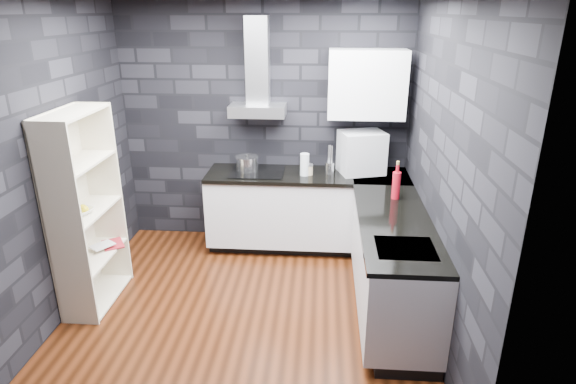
# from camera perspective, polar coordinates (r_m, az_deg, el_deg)

# --- Properties ---
(ground) EXTENTS (3.20, 3.20, 0.00)m
(ground) POSITION_cam_1_polar(r_m,az_deg,el_deg) (4.55, -4.97, -13.81)
(ground) COLOR #441D0C
(wall_back) EXTENTS (3.20, 0.05, 2.70)m
(wall_back) POSITION_cam_1_polar(r_m,az_deg,el_deg) (5.49, -2.77, 7.89)
(wall_back) COLOR black
(wall_back) RESTS_ON ground
(wall_front) EXTENTS (3.20, 0.05, 2.70)m
(wall_front) POSITION_cam_1_polar(r_m,az_deg,el_deg) (2.49, -11.80, -9.27)
(wall_front) COLOR black
(wall_front) RESTS_ON ground
(wall_left) EXTENTS (0.05, 3.20, 2.70)m
(wall_left) POSITION_cam_1_polar(r_m,az_deg,el_deg) (4.50, -26.43, 2.79)
(wall_left) COLOR black
(wall_left) RESTS_ON ground
(wall_right) EXTENTS (0.05, 3.20, 2.70)m
(wall_right) POSITION_cam_1_polar(r_m,az_deg,el_deg) (4.00, 18.03, 1.91)
(wall_right) COLOR black
(wall_right) RESTS_ON ground
(toekick_back) EXTENTS (2.18, 0.50, 0.10)m
(toekick_back) POSITION_cam_1_polar(r_m,az_deg,el_deg) (5.63, 2.20, -5.87)
(toekick_back) COLOR black
(toekick_back) RESTS_ON ground
(toekick_right) EXTENTS (0.50, 1.78, 0.10)m
(toekick_right) POSITION_cam_1_polar(r_m,az_deg,el_deg) (4.60, 12.38, -13.03)
(toekick_right) COLOR black
(toekick_right) RESTS_ON ground
(counter_back_cab) EXTENTS (2.20, 0.60, 0.76)m
(counter_back_cab) POSITION_cam_1_polar(r_m,az_deg,el_deg) (5.41, 2.25, -1.99)
(counter_back_cab) COLOR silver
(counter_back_cab) RESTS_ON ground
(counter_right_cab) EXTENTS (0.60, 1.80, 0.76)m
(counter_right_cab) POSITION_cam_1_polar(r_m,az_deg,el_deg) (4.38, 12.29, -8.35)
(counter_right_cab) COLOR silver
(counter_right_cab) RESTS_ON ground
(counter_back_top) EXTENTS (2.20, 0.62, 0.04)m
(counter_back_top) POSITION_cam_1_polar(r_m,az_deg,el_deg) (5.26, 2.31, 1.99)
(counter_back_top) COLOR black
(counter_back_top) RESTS_ON counter_back_cab
(counter_right_top) EXTENTS (0.62, 1.80, 0.04)m
(counter_right_top) POSITION_cam_1_polar(r_m,az_deg,el_deg) (4.20, 12.57, -3.57)
(counter_right_top) COLOR black
(counter_right_top) RESTS_ON counter_right_cab
(counter_corner_top) EXTENTS (0.62, 0.62, 0.04)m
(counter_corner_top) POSITION_cam_1_polar(r_m,az_deg,el_deg) (5.31, 10.98, 1.78)
(counter_corner_top) COLOR black
(counter_corner_top) RESTS_ON counter_right_cab
(hood_body) EXTENTS (0.60, 0.34, 0.12)m
(hood_body) POSITION_cam_1_polar(r_m,az_deg,el_deg) (5.26, -3.61, 9.65)
(hood_body) COLOR silver
(hood_body) RESTS_ON wall_back
(hood_chimney) EXTENTS (0.24, 0.20, 0.90)m
(hood_chimney) POSITION_cam_1_polar(r_m,az_deg,el_deg) (5.26, -3.63, 15.25)
(hood_chimney) COLOR silver
(hood_chimney) RESTS_ON hood_body
(upper_cabinet) EXTENTS (0.80, 0.35, 0.70)m
(upper_cabinet) POSITION_cam_1_polar(r_m,az_deg,el_deg) (5.18, 9.33, 12.50)
(upper_cabinet) COLOR white
(upper_cabinet) RESTS_ON wall_back
(cooktop) EXTENTS (0.58, 0.50, 0.01)m
(cooktop) POSITION_cam_1_polar(r_m,az_deg,el_deg) (5.31, -3.64, 2.43)
(cooktop) COLOR black
(cooktop) RESTS_ON counter_back_top
(sink_rim) EXTENTS (0.44, 0.40, 0.01)m
(sink_rim) POSITION_cam_1_polar(r_m,az_deg,el_deg) (3.75, 13.75, -6.52)
(sink_rim) COLOR silver
(sink_rim) RESTS_ON counter_right_top
(pot) EXTENTS (0.29, 0.29, 0.14)m
(pot) POSITION_cam_1_polar(r_m,az_deg,el_deg) (5.32, -4.86, 3.32)
(pot) COLOR silver
(pot) RESTS_ON cooktop
(glass_vase) EXTENTS (0.12, 0.12, 0.24)m
(glass_vase) POSITION_cam_1_polar(r_m,az_deg,el_deg) (5.17, 1.98, 3.27)
(glass_vase) COLOR white
(glass_vase) RESTS_ON counter_back_top
(storage_jar) EXTENTS (0.11, 0.11, 0.10)m
(storage_jar) POSITION_cam_1_polar(r_m,az_deg,el_deg) (5.20, 2.50, 2.60)
(storage_jar) COLOR tan
(storage_jar) RESTS_ON counter_back_top
(utensil_crock) EXTENTS (0.10, 0.10, 0.13)m
(utensil_crock) POSITION_cam_1_polar(r_m,az_deg,el_deg) (5.25, 4.94, 2.86)
(utensil_crock) COLOR silver
(utensil_crock) RESTS_ON counter_back_top
(appliance_garage) EXTENTS (0.54, 0.47, 0.46)m
(appliance_garage) POSITION_cam_1_polar(r_m,az_deg,el_deg) (5.29, 8.71, 4.64)
(appliance_garage) COLOR silver
(appliance_garage) RESTS_ON counter_back_top
(red_bottle) EXTENTS (0.09, 0.09, 0.26)m
(red_bottle) POSITION_cam_1_polar(r_m,az_deg,el_deg) (4.63, 12.69, 0.76)
(red_bottle) COLOR #A50F1D
(red_bottle) RESTS_ON counter_right_top
(bookshelf) EXTENTS (0.53, 0.86, 1.80)m
(bookshelf) POSITION_cam_1_polar(r_m,az_deg,el_deg) (4.63, -22.80, -2.16)
(bookshelf) COLOR beige
(bookshelf) RESTS_ON ground
(fruit_bowl) EXTENTS (0.24, 0.24, 0.05)m
(fruit_bowl) POSITION_cam_1_polar(r_m,az_deg,el_deg) (4.55, -23.29, -2.10)
(fruit_bowl) COLOR white
(fruit_bowl) RESTS_ON bookshelf
(book_red) EXTENTS (0.17, 0.12, 0.25)m
(book_red) POSITION_cam_1_polar(r_m,az_deg,el_deg) (4.89, -21.24, -4.89)
(book_red) COLOR maroon
(book_red) RESTS_ON bookshelf
(book_second) EXTENTS (0.13, 0.10, 0.20)m
(book_second) POSITION_cam_1_polar(r_m,az_deg,el_deg) (4.89, -21.72, -4.69)
(book_second) COLOR #B2B2B2
(book_second) RESTS_ON bookshelf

